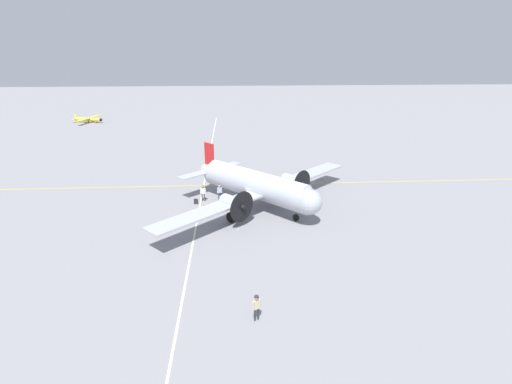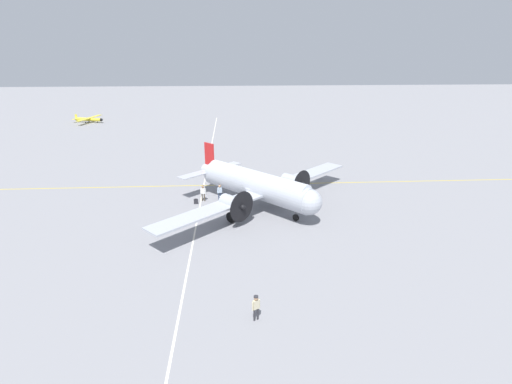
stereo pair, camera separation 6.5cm
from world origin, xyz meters
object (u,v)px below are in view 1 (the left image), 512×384
(airliner_main, at_px, (259,186))
(crew_foreground, at_px, (256,305))
(light_aircraft_distant, at_px, (89,119))
(suitcase_near_door, at_px, (196,201))
(ramp_agent, at_px, (220,191))
(passenger_boarding, at_px, (203,192))

(airliner_main, xyz_separation_m, crew_foreground, (-1.49, -19.01, -1.44))
(crew_foreground, xyz_separation_m, light_aircraft_distant, (-34.53, 74.35, -0.33))
(light_aircraft_distant, bearing_deg, airliner_main, -42.98)
(airliner_main, distance_m, light_aircraft_distant, 66.05)
(suitcase_near_door, distance_m, light_aircraft_distant, 61.09)
(ramp_agent, xyz_separation_m, light_aircraft_distant, (-31.71, 52.59, -0.30))
(ramp_agent, bearing_deg, crew_foreground, -107.21)
(crew_foreground, xyz_separation_m, suitcase_near_door, (-5.45, 20.62, -0.84))
(airliner_main, height_order, suitcase_near_door, airliner_main)
(suitcase_near_door, bearing_deg, ramp_agent, 23.37)
(ramp_agent, height_order, suitcase_near_door, ramp_agent)
(passenger_boarding, distance_m, ramp_agent, 1.89)
(passenger_boarding, bearing_deg, crew_foreground, -70.30)
(airliner_main, bearing_deg, crew_foreground, -47.78)
(airliner_main, bearing_deg, passenger_boarding, -154.99)
(crew_foreground, height_order, passenger_boarding, passenger_boarding)
(light_aircraft_distant, bearing_deg, suitcase_near_door, -47.62)
(crew_foreground, bearing_deg, airliner_main, 56.13)
(suitcase_near_door, xyz_separation_m, light_aircraft_distant, (-29.08, 53.72, 0.50))
(airliner_main, height_order, light_aircraft_distant, airliner_main)
(airliner_main, relative_size, ramp_agent, 12.26)
(light_aircraft_distant, bearing_deg, crew_foreground, -51.13)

